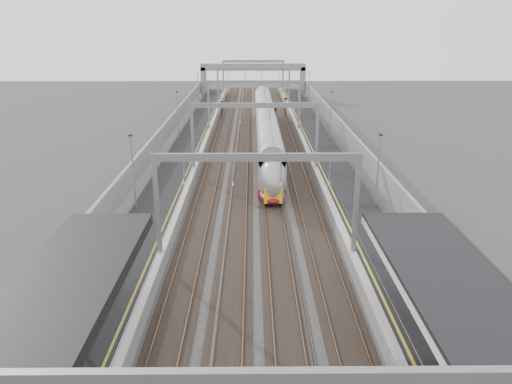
{
  "coord_description": "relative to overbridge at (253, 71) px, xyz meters",
  "views": [
    {
      "loc": [
        -0.29,
        -7.53,
        15.2
      ],
      "look_at": [
        0.0,
        27.64,
        3.17
      ],
      "focal_mm": 35.0,
      "sensor_mm": 36.0,
      "label": 1
    }
  ],
  "objects": [
    {
      "name": "signal_red_near",
      "position": [
        3.2,
        -33.66,
        -2.89
      ],
      "size": [
        0.32,
        0.32,
        3.48
      ],
      "color": "black",
      "rests_on": "ground"
    },
    {
      "name": "platform_right",
      "position": [
        8.0,
        -55.0,
        -4.81
      ],
      "size": [
        4.0,
        120.0,
        1.0
      ],
      "primitive_type": "cube",
      "color": "black",
      "rests_on": "ground"
    },
    {
      "name": "wall_right",
      "position": [
        11.2,
        -55.0,
        -3.71
      ],
      "size": [
        0.3,
        120.0,
        3.2
      ],
      "primitive_type": "cube",
      "color": "slate",
      "rests_on": "ground"
    },
    {
      "name": "train",
      "position": [
        1.5,
        -46.44,
        -3.35
      ],
      "size": [
        2.5,
        45.6,
        3.96
      ],
      "color": "maroon",
      "rests_on": "ground"
    },
    {
      "name": "wall_left",
      "position": [
        -11.2,
        -55.0,
        -3.71
      ],
      "size": [
        0.3,
        120.0,
        3.2
      ],
      "primitive_type": "cube",
      "color": "slate",
      "rests_on": "ground"
    },
    {
      "name": "tracks",
      "position": [
        0.0,
        -55.0,
        -5.26
      ],
      "size": [
        11.4,
        140.0,
        0.2
      ],
      "color": "black",
      "rests_on": "ground"
    },
    {
      "name": "overhead_line",
      "position": [
        0.0,
        -48.38,
        0.83
      ],
      "size": [
        13.0,
        140.0,
        6.6
      ],
      "color": "gray",
      "rests_on": "platform_left"
    },
    {
      "name": "signal_green",
      "position": [
        -5.2,
        -26.25,
        -2.89
      ],
      "size": [
        0.32,
        0.32,
        3.48
      ],
      "color": "black",
      "rests_on": "ground"
    },
    {
      "name": "overbridge",
      "position": [
        0.0,
        0.0,
        0.0
      ],
      "size": [
        22.0,
        2.2,
        6.9
      ],
      "color": "slate",
      "rests_on": "ground"
    },
    {
      "name": "platform_left",
      "position": [
        -8.0,
        -55.0,
        -4.81
      ],
      "size": [
        4.0,
        120.0,
        1.0
      ],
      "primitive_type": "cube",
      "color": "black",
      "rests_on": "ground"
    },
    {
      "name": "signal_red_far",
      "position": [
        5.4,
        -23.27,
        -2.89
      ],
      "size": [
        0.32,
        0.32,
        3.48
      ],
      "color": "black",
      "rests_on": "ground"
    }
  ]
}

